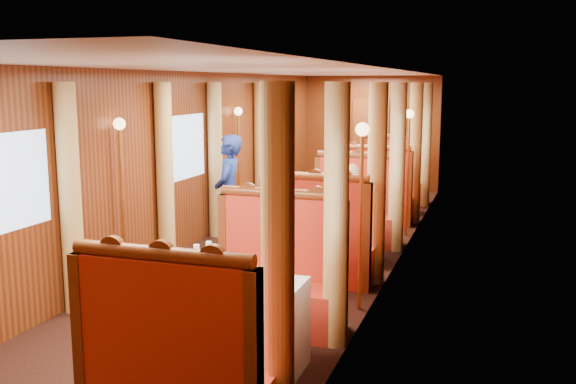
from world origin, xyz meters
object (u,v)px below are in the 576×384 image
at_px(banquette_far_fwd, 374,198).
at_px(passenger, 351,197).
at_px(tea_tray, 224,282).
at_px(rose_vase_mid, 341,193).
at_px(teapot_back, 230,271).
at_px(banquette_far_aft, 393,181).
at_px(banquette_near_aft, 277,285).
at_px(steward, 229,194).
at_px(banquette_mid_fwd, 318,248).
at_px(fruit_plate, 263,289).
at_px(table_far, 384,191).
at_px(rose_vase_far, 383,162).
at_px(teapot_right, 233,279).
at_px(table_mid, 339,233).
at_px(table_near, 236,327).
at_px(banquette_mid_aft, 355,215).
at_px(teapot_left, 207,275).
at_px(banquette_near_fwd, 177,375).

height_order(banquette_far_fwd, passenger, banquette_far_fwd).
distance_m(tea_tray, rose_vase_mid, 3.50).
bearing_deg(teapot_back, banquette_far_aft, 79.15).
bearing_deg(passenger, banquette_near_aft, -90.00).
relative_size(steward, passenger, 2.16).
height_order(banquette_mid_fwd, passenger, banquette_mid_fwd).
bearing_deg(banquette_mid_fwd, fruit_plate, -83.86).
xyz_separation_m(table_far, passenger, (-0.00, -2.77, 0.37)).
bearing_deg(fruit_plate, rose_vase_far, 92.43).
bearing_deg(teapot_right, passenger, 114.67).
bearing_deg(table_mid, banquette_mid_fwd, -90.00).
distance_m(banquette_far_fwd, passenger, 1.79).
relative_size(table_near, teapot_right, 7.28).
distance_m(teapot_right, fruit_plate, 0.27).
distance_m(banquette_mid_aft, banquette_far_aft, 3.50).
bearing_deg(teapot_left, fruit_plate, -11.26).
relative_size(banquette_mid_aft, rose_vase_far, 3.72).
distance_m(tea_tray, rose_vase_far, 6.99).
bearing_deg(banquette_far_aft, rose_vase_mid, -89.65).
bearing_deg(banquette_far_aft, rose_vase_far, -91.11).
bearing_deg(banquette_mid_fwd, banquette_near_aft, -90.00).
xyz_separation_m(banquette_mid_aft, teapot_right, (0.02, -4.61, 0.38)).
bearing_deg(teapot_right, banquette_near_aft, 115.28).
relative_size(table_mid, rose_vase_mid, 2.92).
bearing_deg(tea_tray, rose_vase_far, 89.43).
height_order(banquette_near_aft, banquette_mid_aft, same).
distance_m(banquette_far_fwd, banquette_far_aft, 2.03).
bearing_deg(table_near, banquette_near_aft, 90.00).
bearing_deg(fruit_plate, banquette_far_aft, 91.98).
xyz_separation_m(table_near, rose_vase_mid, (0.03, 3.47, 0.55)).
relative_size(banquette_near_fwd, rose_vase_far, 3.72).
xyz_separation_m(table_far, teapot_left, (-0.21, -7.09, 0.45)).
bearing_deg(table_far, rose_vase_mid, -89.56).
distance_m(banquette_near_fwd, banquette_far_fwd, 7.00).
bearing_deg(rose_vase_far, teapot_back, -90.59).
distance_m(banquette_far_aft, passenger, 3.80).
distance_m(banquette_near_aft, teapot_left, 1.19).
bearing_deg(table_near, steward, 114.27).
height_order(table_mid, banquette_far_aft, banquette_far_aft).
bearing_deg(teapot_back, banquette_near_aft, 74.21).
xyz_separation_m(banquette_mid_fwd, fruit_plate, (0.28, -2.61, 0.35)).
xyz_separation_m(table_far, rose_vase_far, (-0.02, -0.03, 0.55)).
xyz_separation_m(banquette_far_fwd, rose_vase_mid, (0.03, -2.52, 0.50)).
distance_m(banquette_near_aft, teapot_back, 1.01).
distance_m(banquette_near_fwd, teapot_back, 1.17).
height_order(banquette_mid_fwd, banquette_far_aft, same).
bearing_deg(steward, table_mid, 79.56).
distance_m(banquette_near_aft, steward, 2.97).
distance_m(table_near, tea_tray, 0.39).
height_order(table_near, banquette_near_fwd, banquette_near_fwd).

